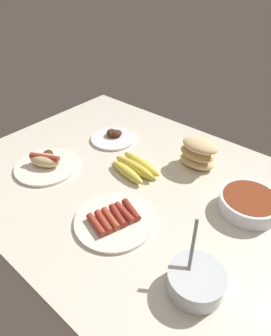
# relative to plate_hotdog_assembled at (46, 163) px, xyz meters

# --- Properties ---
(ground_plane) EXTENTS (1.20, 0.90, 0.03)m
(ground_plane) POSITION_rel_plate_hotdog_assembled_xyz_m (-0.29, -0.14, -0.03)
(ground_plane) COLOR silver
(plate_hotdog_assembled) EXTENTS (0.23, 0.23, 0.06)m
(plate_hotdog_assembled) POSITION_rel_plate_hotdog_assembled_xyz_m (0.00, 0.00, 0.00)
(plate_hotdog_assembled) COLOR white
(plate_hotdog_assembled) RESTS_ON ground_plane
(plate_sausages) EXTENTS (0.23, 0.23, 0.03)m
(plate_sausages) POSITION_rel_plate_hotdog_assembled_xyz_m (-0.37, 0.03, -0.01)
(plate_sausages) COLOR white
(plate_sausages) RESTS_ON ground_plane
(bowl_coleslaw) EXTENTS (0.13, 0.13, 0.16)m
(bowl_coleslaw) POSITION_rel_plate_hotdog_assembled_xyz_m (-0.66, 0.06, 0.01)
(bowl_coleslaw) COLOR silver
(bowl_coleslaw) RESTS_ON ground_plane
(bread_stack) EXTENTS (0.14, 0.10, 0.11)m
(bread_stack) POSITION_rel_plate_hotdog_assembled_xyz_m (-0.41, -0.36, 0.04)
(bread_stack) COLOR #E5C689
(bread_stack) RESTS_ON ground_plane
(bowl_chili) EXTENTS (0.18, 0.18, 0.05)m
(bowl_chili) POSITION_rel_plate_hotdog_assembled_xyz_m (-0.64, -0.26, 0.01)
(bowl_chili) COLOR white
(bowl_chili) RESTS_ON ground_plane
(plate_grilled_meat) EXTENTS (0.18, 0.18, 0.04)m
(plate_grilled_meat) POSITION_rel_plate_hotdog_assembled_xyz_m (-0.05, -0.30, -0.01)
(plate_grilled_meat) COLOR white
(plate_grilled_meat) RESTS_ON ground_plane
(banana_bunch) EXTENTS (0.19, 0.13, 0.04)m
(banana_bunch) POSITION_rel_plate_hotdog_assembled_xyz_m (-0.26, -0.19, 0.00)
(banana_bunch) COLOR #E5D14C
(banana_bunch) RESTS_ON ground_plane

